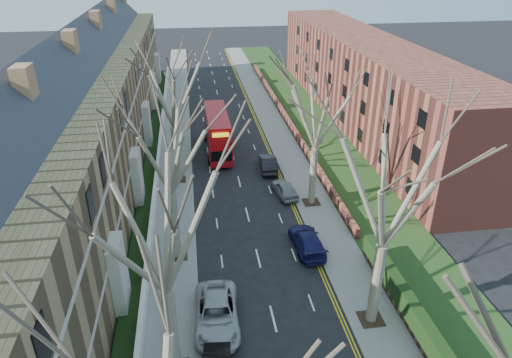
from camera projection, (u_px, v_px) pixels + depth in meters
name	position (u px, v px, depth m)	size (l,w,h in m)	color
pavement_left	(176.00, 138.00, 52.86)	(3.00, 102.00, 0.12)	slate
pavement_right	(278.00, 132.00, 54.42)	(3.00, 102.00, 0.12)	slate
terrace_left	(88.00, 119.00, 42.34)	(9.70, 78.00, 13.60)	olive
flats_right	(362.00, 79.00, 57.19)	(13.97, 54.00, 10.00)	brown
front_wall_left	(158.00, 163.00, 45.35)	(0.30, 78.00, 1.00)	white
grass_verge_right	(314.00, 129.00, 54.96)	(6.00, 102.00, 0.06)	#1E3814
tree_left_mid	(159.00, 216.00, 19.51)	(10.50, 10.50, 14.71)	#746853
tree_left_far	(166.00, 137.00, 28.46)	(10.15, 10.15, 14.22)	#746853
tree_left_dist	(170.00, 81.00, 38.89)	(10.50, 10.50, 14.71)	#746853
tree_right_mid	(392.00, 177.00, 22.75)	(10.50, 10.50, 14.71)	#746853
tree_right_far	(318.00, 100.00, 35.22)	(10.15, 10.15, 14.22)	#746853
double_decker_bus	(218.00, 134.00, 48.54)	(2.61, 9.98, 4.20)	#A20B11
car_left_far	(217.00, 314.00, 26.51)	(2.55, 5.54, 1.54)	#ACABB1
car_right_near	(307.00, 241.00, 33.21)	(1.95, 4.80, 1.39)	#161750
car_right_mid	(285.00, 189.00, 40.45)	(1.58, 3.92, 1.33)	gray
car_right_far	(268.00, 163.00, 45.02)	(1.53, 4.39, 1.45)	black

